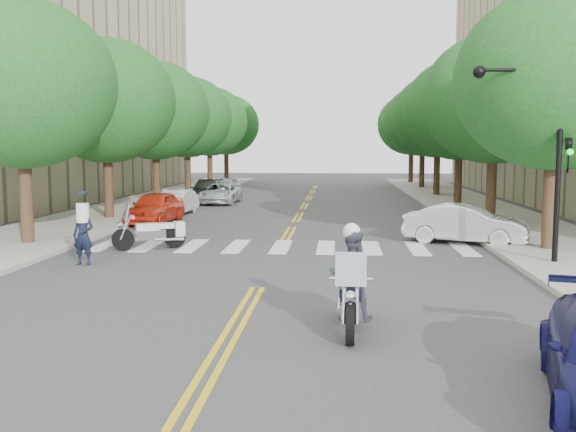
# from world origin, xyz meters

# --- Properties ---
(ground) EXTENTS (140.00, 140.00, 0.00)m
(ground) POSITION_xyz_m (0.00, 0.00, 0.00)
(ground) COLOR #38383A
(ground) RESTS_ON ground
(sidewalk_left) EXTENTS (5.00, 60.00, 0.15)m
(sidewalk_left) POSITION_xyz_m (-9.50, 22.00, 0.07)
(sidewalk_left) COLOR #9E9991
(sidewalk_left) RESTS_ON ground
(sidewalk_right) EXTENTS (5.00, 60.00, 0.15)m
(sidewalk_right) POSITION_xyz_m (9.50, 22.00, 0.07)
(sidewalk_right) COLOR #9E9991
(sidewalk_right) RESTS_ON ground
(tree_l_0) EXTENTS (6.40, 6.40, 8.45)m
(tree_l_0) POSITION_xyz_m (-8.80, 6.00, 5.55)
(tree_l_0) COLOR #382316
(tree_l_0) RESTS_ON ground
(tree_l_1) EXTENTS (6.40, 6.40, 8.45)m
(tree_l_1) POSITION_xyz_m (-8.80, 14.00, 5.55)
(tree_l_1) COLOR #382316
(tree_l_1) RESTS_ON ground
(tree_l_2) EXTENTS (6.40, 6.40, 8.45)m
(tree_l_2) POSITION_xyz_m (-8.80, 22.00, 5.55)
(tree_l_2) COLOR #382316
(tree_l_2) RESTS_ON ground
(tree_l_3) EXTENTS (6.40, 6.40, 8.45)m
(tree_l_3) POSITION_xyz_m (-8.80, 30.00, 5.55)
(tree_l_3) COLOR #382316
(tree_l_3) RESTS_ON ground
(tree_l_4) EXTENTS (6.40, 6.40, 8.45)m
(tree_l_4) POSITION_xyz_m (-8.80, 38.00, 5.55)
(tree_l_4) COLOR #382316
(tree_l_4) RESTS_ON ground
(tree_l_5) EXTENTS (6.40, 6.40, 8.45)m
(tree_l_5) POSITION_xyz_m (-8.80, 46.00, 5.55)
(tree_l_5) COLOR #382316
(tree_l_5) RESTS_ON ground
(tree_r_0) EXTENTS (6.40, 6.40, 8.45)m
(tree_r_0) POSITION_xyz_m (8.80, 6.00, 5.55)
(tree_r_0) COLOR #382316
(tree_r_0) RESTS_ON ground
(tree_r_1) EXTENTS (6.40, 6.40, 8.45)m
(tree_r_1) POSITION_xyz_m (8.80, 14.00, 5.55)
(tree_r_1) COLOR #382316
(tree_r_1) RESTS_ON ground
(tree_r_2) EXTENTS (6.40, 6.40, 8.45)m
(tree_r_2) POSITION_xyz_m (8.80, 22.00, 5.55)
(tree_r_2) COLOR #382316
(tree_r_2) RESTS_ON ground
(tree_r_3) EXTENTS (6.40, 6.40, 8.45)m
(tree_r_3) POSITION_xyz_m (8.80, 30.00, 5.55)
(tree_r_3) COLOR #382316
(tree_r_3) RESTS_ON ground
(tree_r_4) EXTENTS (6.40, 6.40, 8.45)m
(tree_r_4) POSITION_xyz_m (8.80, 38.00, 5.55)
(tree_r_4) COLOR #382316
(tree_r_4) RESTS_ON ground
(tree_r_5) EXTENTS (6.40, 6.40, 8.45)m
(tree_r_5) POSITION_xyz_m (8.80, 46.00, 5.55)
(tree_r_5) COLOR #382316
(tree_r_5) RESTS_ON ground
(traffic_signal_pole) EXTENTS (2.82, 0.42, 6.00)m
(traffic_signal_pole) POSITION_xyz_m (7.72, 3.50, 3.72)
(traffic_signal_pole) COLOR black
(traffic_signal_pole) RESTS_ON ground
(motorcycle_police) EXTENTS (0.86, 2.50, 2.03)m
(motorcycle_police) POSITION_xyz_m (2.20, -3.39, 0.90)
(motorcycle_police) COLOR black
(motorcycle_police) RESTS_ON ground
(motorcycle_parked) EXTENTS (2.31, 1.35, 1.59)m
(motorcycle_parked) POSITION_xyz_m (-4.21, 5.80, 0.55)
(motorcycle_parked) COLOR black
(motorcycle_parked) RESTS_ON ground
(officer_standing) EXTENTS (0.69, 0.50, 1.74)m
(officer_standing) POSITION_xyz_m (-5.46, 2.69, 0.87)
(officer_standing) COLOR black
(officer_standing) RESTS_ON ground
(convertible) EXTENTS (4.57, 2.89, 1.42)m
(convertible) POSITION_xyz_m (6.50, 7.79, 0.71)
(convertible) COLOR silver
(convertible) RESTS_ON ground
(parked_car_a) EXTENTS (2.04, 4.35, 1.44)m
(parked_car_a) POSITION_xyz_m (-6.30, 13.00, 0.72)
(parked_car_a) COLOR red
(parked_car_a) RESTS_ON ground
(parked_car_b) EXTENTS (1.68, 3.93, 1.26)m
(parked_car_b) POSITION_xyz_m (-6.30, 16.63, 0.63)
(parked_car_b) COLOR silver
(parked_car_b) RESTS_ON ground
(parked_car_c) EXTENTS (2.12, 4.47, 1.23)m
(parked_car_c) POSITION_xyz_m (-5.20, 23.27, 0.62)
(parked_car_c) COLOR #BABDC2
(parked_car_c) RESTS_ON ground
(parked_car_d) EXTENTS (2.31, 4.84, 1.36)m
(parked_car_d) POSITION_xyz_m (-6.30, 24.50, 0.68)
(parked_car_d) COLOR black
(parked_car_d) RESTS_ON ground
(parked_car_e) EXTENTS (1.82, 3.85, 1.27)m
(parked_car_e) POSITION_xyz_m (-6.30, 31.63, 0.64)
(parked_car_e) COLOR #9A9A9F
(parked_car_e) RESTS_ON ground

